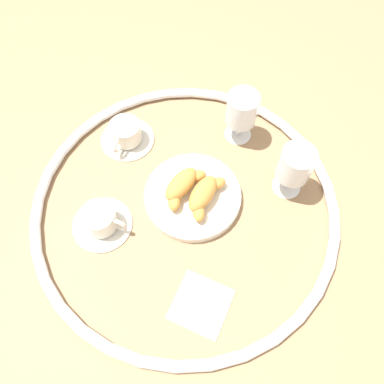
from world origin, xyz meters
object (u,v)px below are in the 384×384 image
Objects in this scene: coffee_cup_far at (101,221)px; folded_napkin at (201,304)px; croissant_large at (182,185)px; coffee_cup_near at (126,134)px; juice_glass_left at (295,166)px; pastry_plate at (192,195)px; juice_glass_right at (242,111)px; croissant_small at (204,195)px.

folded_napkin is (0.01, 0.28, -0.02)m from coffee_cup_far.
croissant_large reaches higher than coffee_cup_near.
coffee_cup_near is 1.24× the size of folded_napkin.
juice_glass_left is at bearing 139.61° from coffee_cup_far.
juice_glass_left is (-0.16, 0.16, 0.08)m from pastry_plate.
juice_glass_right reaches higher than croissant_large.
juice_glass_right is (-0.22, -0.01, 0.08)m from pastry_plate.
juice_glass_right reaches higher than folded_napkin.
coffee_cup_far is (0.18, -0.15, -0.02)m from croissant_small.
pastry_plate is at bearing -80.34° from croissant_small.
coffee_cup_near is (-0.04, -0.23, 0.01)m from pastry_plate.
coffee_cup_far is 0.28m from folded_napkin.
juice_glass_right is 0.45m from folded_napkin.
juice_glass_right is at bearing 130.26° from coffee_cup_near.
croissant_large is 1.01× the size of coffee_cup_near.
juice_glass_right is at bearing 164.89° from coffee_cup_far.
juice_glass_left is at bearing 71.24° from juice_glass_right.
juice_glass_right reaches higher than pastry_plate.
coffee_cup_far is at bearing -39.90° from croissant_small.
pastry_plate is 0.25m from folded_napkin.
coffee_cup_near is 1.00× the size of coffee_cup_far.
juice_glass_right reaches higher than croissant_small.
juice_glass_right reaches higher than coffee_cup_near.
juice_glass_left is at bearing 139.05° from croissant_small.
juice_glass_left is at bearing 134.16° from pastry_plate.
coffee_cup_near is 0.29m from juice_glass_right.
croissant_large is 1.25× the size of folded_napkin.
croissant_large is 0.98× the size of juice_glass_left.
croissant_small is at bearing 100.45° from croissant_large.
coffee_cup_near is at bearing -96.62° from croissant_small.
coffee_cup_far is 0.97× the size of juice_glass_right.
croissant_small is at bearing 99.66° from pastry_plate.
coffee_cup_near is 0.97× the size of juice_glass_left.
pastry_plate is 1.67× the size of coffee_cup_near.
croissant_large reaches higher than pastry_plate.
coffee_cup_far reaches higher than folded_napkin.
coffee_cup_near is at bearing -72.68° from juice_glass_left.
juice_glass_left reaches higher than pastry_plate.
coffee_cup_near is at bearing -49.74° from juice_glass_right.
juice_glass_right is at bearing -108.76° from juice_glass_left.
coffee_cup_far is at bearing -34.57° from pastry_plate.
pastry_plate is 1.62× the size of juice_glass_right.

